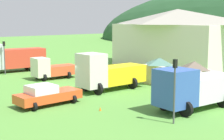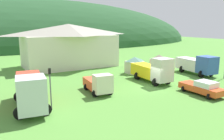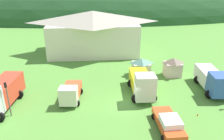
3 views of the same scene
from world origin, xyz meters
name	(u,v)px [view 2 (image 2 of 3)]	position (x,y,z in m)	size (l,w,h in m)	color
ground_plane	(150,88)	(0.00, 0.00, 0.00)	(200.00, 200.00, 0.00)	#518C38
forested_hill_backdrop	(36,45)	(0.00, 71.80, 0.00)	(151.18, 60.00, 35.99)	#234C28
depot_building	(69,45)	(-3.89, 19.88, 4.17)	(17.96, 10.48, 8.09)	silver
play_shed_cream	(134,65)	(3.24, 8.11, 1.42)	(2.78, 2.38, 2.75)	beige
play_shed_pink	(159,63)	(7.95, 7.54, 1.48)	(2.57, 2.22, 2.87)	beige
tow_truck_silver	(30,90)	(-14.65, -0.04, 1.88)	(3.73, 8.26, 3.63)	silver
light_truck_cream	(99,83)	(-6.80, 1.20, 1.16)	(2.78, 5.09, 2.47)	beige
flatbed_truck_yellow	(153,70)	(2.12, 1.98, 1.70)	(3.25, 6.95, 3.62)	silver
box_truck_blue	(197,64)	(11.58, 2.35, 1.65)	(3.50, 7.25, 3.20)	#3356AD
service_pickup_orange	(202,88)	(3.36, -5.24, 0.83)	(2.49, 5.19, 1.66)	#DE4D22
traffic_light_west	(50,85)	(-13.08, -1.47, 2.49)	(0.20, 0.32, 4.04)	#4C4C51
traffic_cone_near_pickup	(209,86)	(7.37, -3.12, 0.00)	(0.36, 0.36, 0.59)	orange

